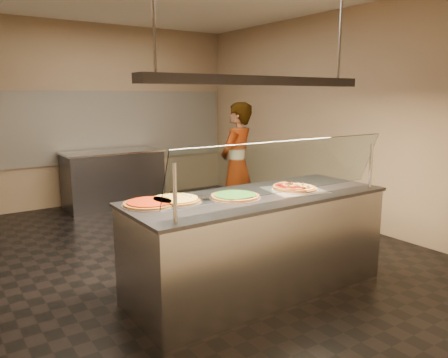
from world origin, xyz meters
TOP-DOWN VIEW (x-y plane):
  - ground at (0.00, 0.00)m, footprint 5.00×6.00m
  - wall_back at (0.00, 3.01)m, footprint 5.00×0.02m
  - wall_front at (0.00, -3.01)m, footprint 5.00×0.02m
  - wall_right at (2.51, 0.00)m, footprint 0.02×6.00m
  - tile_band at (0.00, 2.98)m, footprint 4.90×0.02m
  - serving_counter at (0.06, -1.34)m, footprint 2.48×0.94m
  - sneeze_guard at (0.06, -1.69)m, footprint 2.24×0.18m
  - perforated_tray at (0.47, -1.39)m, footprint 0.60×0.60m
  - half_pizza_pepperoni at (0.37, -1.39)m, footprint 0.29×0.45m
  - half_pizza_sausage at (0.57, -1.39)m, footprint 0.29×0.45m
  - pizza_spinach at (-0.19, -1.32)m, footprint 0.46×0.46m
  - pizza_cheese at (-0.68, -1.13)m, footprint 0.47×0.47m
  - pizza_tomato at (-0.92, -1.13)m, footprint 0.46×0.46m
  - pizza_spatula at (-0.51, -1.15)m, footprint 0.18×0.23m
  - prep_table at (0.11, 2.55)m, footprint 1.59×0.74m
  - worker at (1.14, 0.47)m, footprint 0.75×0.65m
  - heat_lamp_housing at (0.06, -1.34)m, footprint 2.30×0.18m
  - lamp_rod_left at (-0.94, -1.34)m, footprint 0.02×0.02m
  - lamp_rod_right at (1.06, -1.34)m, footprint 0.02×0.02m

SIDE VIEW (x-z plane):
  - ground at x=0.00m, z-range -0.02..0.00m
  - serving_counter at x=0.06m, z-range 0.00..0.93m
  - prep_table at x=0.11m, z-range 0.00..0.93m
  - worker at x=1.14m, z-range 0.00..1.74m
  - perforated_tray at x=0.47m, z-range 0.93..0.94m
  - pizza_tomato at x=-0.92m, z-range 0.93..0.96m
  - pizza_cheese at x=-0.68m, z-range 0.93..0.96m
  - pizza_spinach at x=-0.19m, z-range 0.93..0.96m
  - half_pizza_sausage at x=0.57m, z-range 0.94..0.98m
  - pizza_spatula at x=-0.51m, z-range 0.95..0.97m
  - half_pizza_pepperoni at x=0.37m, z-range 0.94..0.99m
  - sneeze_guard at x=0.06m, z-range 0.96..1.49m
  - tile_band at x=0.00m, z-range 0.70..1.90m
  - wall_back at x=0.00m, z-range 0.00..3.00m
  - wall_front at x=0.00m, z-range 0.00..3.00m
  - wall_right at x=2.51m, z-range 0.00..3.00m
  - heat_lamp_housing at x=0.06m, z-range 1.91..1.99m
  - lamp_rod_left at x=-0.94m, z-range 1.99..3.00m
  - lamp_rod_right at x=1.06m, z-range 1.99..3.00m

